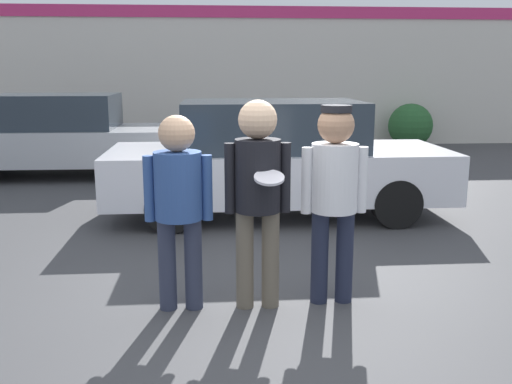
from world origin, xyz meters
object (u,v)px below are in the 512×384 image
object	(u,v)px
person_left	(178,195)
parked_car_far	(60,136)
person_right	(334,185)
person_middle_with_frisbee	(258,185)
parked_car_near	(276,159)
shrub	(410,126)

from	to	relation	value
person_left	parked_car_far	world-z (taller)	person_left
person_left	person_right	size ratio (longest dim) A/B	0.96
person_middle_with_frisbee	person_left	bearing A→B (deg)	178.82
person_right	parked_car_near	world-z (taller)	person_right
person_left	person_middle_with_frisbee	xyz separation A→B (m)	(0.66, -0.01, 0.08)
parked_car_near	parked_car_far	xyz separation A→B (m)	(-3.82, 3.43, -0.02)
person_left	parked_car_near	bearing A→B (deg)	69.80
person_middle_with_frisbee	person_right	size ratio (longest dim) A/B	1.03
person_right	parked_car_near	size ratio (longest dim) A/B	0.37
person_right	parked_car_near	xyz separation A→B (m)	(-0.14, 3.16, -0.26)
person_middle_with_frisbee	parked_car_far	size ratio (longest dim) A/B	0.40
parked_car_near	parked_car_far	bearing A→B (deg)	138.11
person_middle_with_frisbee	parked_car_near	world-z (taller)	person_middle_with_frisbee
person_left	person_right	world-z (taller)	person_right
person_middle_with_frisbee	person_right	bearing A→B (deg)	5.04
person_middle_with_frisbee	person_right	distance (m)	0.66
parked_car_near	shrub	bearing A→B (deg)	57.63
person_left	parked_car_near	xyz separation A→B (m)	(1.18, 3.20, -0.21)
shrub	parked_car_near	bearing A→B (deg)	-122.37
person_left	parked_car_far	size ratio (longest dim) A/B	0.37
parked_car_near	person_middle_with_frisbee	bearing A→B (deg)	-99.20
person_middle_with_frisbee	parked_car_near	bearing A→B (deg)	80.80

